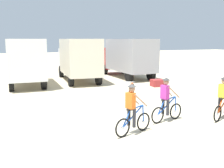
% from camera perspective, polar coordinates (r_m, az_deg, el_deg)
% --- Properties ---
extents(ground_plane, '(120.00, 120.00, 0.00)m').
position_cam_1_polar(ground_plane, '(9.91, 6.02, -10.13)').
color(ground_plane, beige).
extents(box_truck_white_box, '(2.52, 6.80, 3.35)m').
position_cam_1_polar(box_truck_white_box, '(20.43, -18.14, 5.02)').
color(box_truck_white_box, white).
rests_on(box_truck_white_box, ground).
extents(box_truck_cream_rv, '(2.78, 6.88, 3.35)m').
position_cam_1_polar(box_truck_cream_rv, '(21.41, -7.22, 5.60)').
color(box_truck_cream_rv, beige).
rests_on(box_truck_cream_rv, ground).
extents(box_truck_grey_hauler, '(2.63, 6.84, 3.35)m').
position_cam_1_polar(box_truck_grey_hauler, '(23.38, 3.28, 6.00)').
color(box_truck_grey_hauler, '#9E9EA3').
rests_on(box_truck_grey_hauler, ground).
extents(cyclist_orange_shirt, '(1.65, 0.72, 1.82)m').
position_cam_1_polar(cyclist_orange_shirt, '(9.40, 4.39, -5.81)').
color(cyclist_orange_shirt, black).
rests_on(cyclist_orange_shirt, ground).
extents(cyclist_cowboy_hat, '(1.70, 0.59, 1.82)m').
position_cam_1_polar(cyclist_cowboy_hat, '(11.03, 11.54, -3.66)').
color(cyclist_cowboy_hat, black).
rests_on(cyclist_cowboy_hat, ground).
extents(cyclist_near_camera, '(1.62, 0.79, 1.82)m').
position_cam_1_polar(cyclist_near_camera, '(11.99, 22.71, -3.15)').
color(cyclist_near_camera, black).
rests_on(cyclist_near_camera, ground).
extents(bicycle_spare, '(1.06, 1.44, 0.97)m').
position_cam_1_polar(bicycle_spare, '(15.61, 4.21, -1.28)').
color(bicycle_spare, black).
rests_on(bicycle_spare, ground).
extents(supply_crate, '(0.88, 0.82, 0.49)m').
position_cam_1_polar(supply_crate, '(19.27, 9.64, 0.22)').
color(supply_crate, '#9E2D2D').
rests_on(supply_crate, ground).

